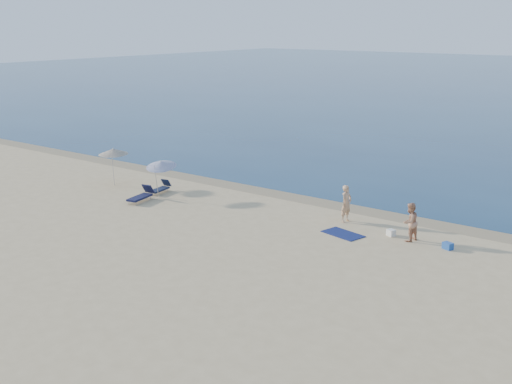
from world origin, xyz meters
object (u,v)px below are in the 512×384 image
person_left (346,204)px  umbrella_near (161,164)px  person_right (410,222)px  blue_cooler (448,246)px

person_left → umbrella_near: bearing=109.2°
person_left → person_right: bearing=-94.5°
person_left → person_right: size_ratio=1.04×
blue_cooler → umbrella_near: (-15.64, -1.25, 1.68)m
blue_cooler → umbrella_near: 15.77m
person_right → blue_cooler: size_ratio=4.18×
person_left → person_right: (3.58, -0.79, -0.03)m
person_left → umbrella_near: 10.54m
person_left → person_right: 3.67m
blue_cooler → umbrella_near: size_ratio=0.19×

